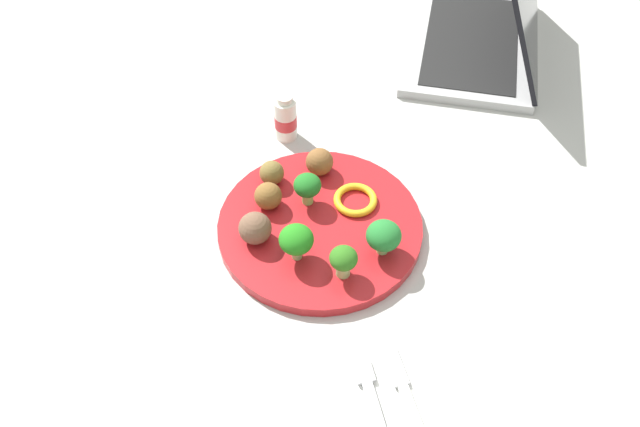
{
  "coord_description": "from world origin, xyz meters",
  "views": [
    {
      "loc": [
        -0.59,
        0.14,
        0.74
      ],
      "look_at": [
        0.0,
        0.0,
        0.04
      ],
      "focal_mm": 38.69,
      "sensor_mm": 36.0,
      "label": 1
    }
  ],
  "objects_px": {
    "knife": "(406,394)",
    "broccoli_floret_back_right": "(343,260)",
    "plate": "(320,227)",
    "pepper_ring_far_rim": "(355,200)",
    "fork": "(375,400)",
    "meatball_mid_right": "(319,162)",
    "broccoli_floret_near_rim": "(384,236)",
    "meatball_center": "(255,228)",
    "napkin": "(392,405)",
    "laptop": "(486,32)",
    "yogurt_bottle": "(286,119)",
    "meatball_front_right": "(268,196)",
    "meatball_far_rim": "(272,173)",
    "broccoli_floret_front_right": "(296,240)",
    "broccoli_floret_center": "(307,186)"
  },
  "relations": [
    {
      "from": "fork",
      "to": "meatball_center",
      "type": "bearing_deg",
      "value": 20.05
    },
    {
      "from": "broccoli_floret_front_right",
      "to": "fork",
      "type": "distance_m",
      "value": 0.22
    },
    {
      "from": "meatball_front_right",
      "to": "yogurt_bottle",
      "type": "bearing_deg",
      "value": -19.83
    },
    {
      "from": "broccoli_floret_near_rim",
      "to": "fork",
      "type": "relative_size",
      "value": 0.42
    },
    {
      "from": "meatball_mid_right",
      "to": "broccoli_floret_near_rim",
      "type": "bearing_deg",
      "value": -163.5
    },
    {
      "from": "meatball_mid_right",
      "to": "napkin",
      "type": "bearing_deg",
      "value": -180.0
    },
    {
      "from": "broccoli_floret_front_right",
      "to": "broccoli_floret_back_right",
      "type": "xyz_separation_m",
      "value": [
        -0.04,
        -0.05,
        -0.01
      ]
    },
    {
      "from": "broccoli_floret_back_right",
      "to": "meatball_center",
      "type": "relative_size",
      "value": 1.08
    },
    {
      "from": "broccoli_floret_near_rim",
      "to": "meatball_mid_right",
      "type": "height_order",
      "value": "broccoli_floret_near_rim"
    },
    {
      "from": "knife",
      "to": "yogurt_bottle",
      "type": "height_order",
      "value": "yogurt_bottle"
    },
    {
      "from": "broccoli_floret_near_rim",
      "to": "fork",
      "type": "bearing_deg",
      "value": 161.57
    },
    {
      "from": "laptop",
      "to": "yogurt_bottle",
      "type": "bearing_deg",
      "value": 110.12
    },
    {
      "from": "meatball_front_right",
      "to": "fork",
      "type": "relative_size",
      "value": 0.32
    },
    {
      "from": "broccoli_floret_front_right",
      "to": "fork",
      "type": "height_order",
      "value": "broccoli_floret_front_right"
    },
    {
      "from": "broccoli_floret_center",
      "to": "meatball_center",
      "type": "distance_m",
      "value": 0.1
    },
    {
      "from": "broccoli_floret_center",
      "to": "meatball_front_right",
      "type": "height_order",
      "value": "broccoli_floret_center"
    },
    {
      "from": "plate",
      "to": "laptop",
      "type": "distance_m",
      "value": 0.5
    },
    {
      "from": "broccoli_floret_front_right",
      "to": "plate",
      "type": "bearing_deg",
      "value": -40.85
    },
    {
      "from": "broccoli_floret_back_right",
      "to": "pepper_ring_far_rim",
      "type": "distance_m",
      "value": 0.13
    },
    {
      "from": "plate",
      "to": "meatball_center",
      "type": "xyz_separation_m",
      "value": [
        -0.01,
        0.09,
        0.03
      ]
    },
    {
      "from": "plate",
      "to": "meatball_far_rim",
      "type": "height_order",
      "value": "meatball_far_rim"
    },
    {
      "from": "broccoli_floret_back_right",
      "to": "fork",
      "type": "bearing_deg",
      "value": 178.0
    },
    {
      "from": "meatball_center",
      "to": "napkin",
      "type": "relative_size",
      "value": 0.26
    },
    {
      "from": "fork",
      "to": "knife",
      "type": "xyz_separation_m",
      "value": [
        -0.0,
        -0.04,
        -0.0
      ]
    },
    {
      "from": "broccoli_floret_back_right",
      "to": "yogurt_bottle",
      "type": "relative_size",
      "value": 0.6
    },
    {
      "from": "broccoli_floret_front_right",
      "to": "meatball_front_right",
      "type": "relative_size",
      "value": 1.41
    },
    {
      "from": "broccoli_floret_near_rim",
      "to": "pepper_ring_far_rim",
      "type": "bearing_deg",
      "value": 7.75
    },
    {
      "from": "plate",
      "to": "fork",
      "type": "bearing_deg",
      "value": -179.24
    },
    {
      "from": "meatball_mid_right",
      "to": "napkin",
      "type": "height_order",
      "value": "meatball_mid_right"
    },
    {
      "from": "pepper_ring_far_rim",
      "to": "laptop",
      "type": "xyz_separation_m",
      "value": [
        0.31,
        -0.32,
        0.02
      ]
    },
    {
      "from": "broccoli_floret_front_right",
      "to": "meatball_far_rim",
      "type": "distance_m",
      "value": 0.14
    },
    {
      "from": "broccoli_floret_back_right",
      "to": "meatball_front_right",
      "type": "bearing_deg",
      "value": 27.63
    },
    {
      "from": "laptop",
      "to": "plate",
      "type": "bearing_deg",
      "value": 132.09
    },
    {
      "from": "broccoli_floret_center",
      "to": "knife",
      "type": "bearing_deg",
      "value": -171.19
    },
    {
      "from": "meatball_front_right",
      "to": "laptop",
      "type": "xyz_separation_m",
      "value": [
        0.29,
        -0.44,
        0.0
      ]
    },
    {
      "from": "broccoli_floret_front_right",
      "to": "broccoli_floret_center",
      "type": "xyz_separation_m",
      "value": [
        0.09,
        -0.03,
        -0.0
      ]
    },
    {
      "from": "knife",
      "to": "broccoli_floret_back_right",
      "type": "bearing_deg",
      "value": 9.75
    },
    {
      "from": "plate",
      "to": "broccoli_floret_near_rim",
      "type": "bearing_deg",
      "value": -133.21
    },
    {
      "from": "knife",
      "to": "meatball_far_rim",
      "type": "bearing_deg",
      "value": 14.0
    },
    {
      "from": "plate",
      "to": "pepper_ring_far_rim",
      "type": "distance_m",
      "value": 0.06
    },
    {
      "from": "yogurt_bottle",
      "to": "plate",
      "type": "bearing_deg",
      "value": -177.69
    },
    {
      "from": "meatball_center",
      "to": "yogurt_bottle",
      "type": "distance_m",
      "value": 0.22
    },
    {
      "from": "plate",
      "to": "yogurt_bottle",
      "type": "xyz_separation_m",
      "value": [
        0.2,
        0.01,
        0.03
      ]
    },
    {
      "from": "broccoli_floret_back_right",
      "to": "meatball_mid_right",
      "type": "distance_m",
      "value": 0.19
    },
    {
      "from": "pepper_ring_far_rim",
      "to": "broccoli_floret_center",
      "type": "bearing_deg",
      "value": 75.77
    },
    {
      "from": "broccoli_floret_near_rim",
      "to": "napkin",
      "type": "relative_size",
      "value": 0.3
    },
    {
      "from": "plate",
      "to": "yogurt_bottle",
      "type": "distance_m",
      "value": 0.2
    },
    {
      "from": "broccoli_floret_back_right",
      "to": "laptop",
      "type": "height_order",
      "value": "laptop"
    },
    {
      "from": "pepper_ring_far_rim",
      "to": "knife",
      "type": "relative_size",
      "value": 0.42
    },
    {
      "from": "broccoli_floret_near_rim",
      "to": "broccoli_floret_front_right",
      "type": "bearing_deg",
      "value": 81.88
    }
  ]
}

